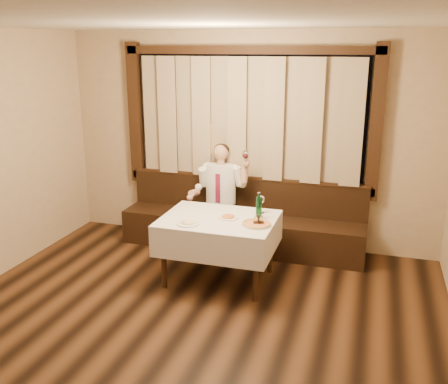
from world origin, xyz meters
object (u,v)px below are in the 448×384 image
(cruet_caddy, at_px, (259,221))
(pizza, at_px, (256,224))
(pasta_red, at_px, (228,215))
(seated_man, at_px, (220,189))
(banquette, at_px, (242,225))
(dining_table, at_px, (219,227))
(green_bottle, at_px, (259,208))
(pasta_cream, at_px, (188,221))

(cruet_caddy, bearing_deg, pizza, -151.06)
(pasta_red, distance_m, seated_man, 1.00)
(banquette, distance_m, pasta_red, 1.12)
(banquette, relative_size, dining_table, 2.52)
(pasta_red, bearing_deg, banquette, 95.98)
(pasta_red, relative_size, green_bottle, 0.75)
(dining_table, bearing_deg, pasta_cream, -130.48)
(pasta_cream, distance_m, cruet_caddy, 0.75)
(dining_table, height_order, seated_man, seated_man)
(banquette, bearing_deg, pasta_cream, -100.74)
(green_bottle, bearing_deg, seated_man, 130.84)
(pizza, bearing_deg, cruet_caddy, 50.02)
(dining_table, relative_size, cruet_caddy, 10.47)
(pasta_red, relative_size, seated_man, 0.16)
(banquette, bearing_deg, pizza, -67.96)
(banquette, bearing_deg, dining_table, -90.00)
(pasta_cream, xyz_separation_m, seated_man, (-0.04, 1.23, 0.02))
(pizza, height_order, green_bottle, green_bottle)
(banquette, distance_m, green_bottle, 1.17)
(pizza, distance_m, pasta_cream, 0.73)
(banquette, relative_size, green_bottle, 10.49)
(pasta_cream, bearing_deg, banquette, 79.26)
(pasta_cream, xyz_separation_m, green_bottle, (0.68, 0.39, 0.09))
(banquette, relative_size, pizza, 9.85)
(pasta_cream, height_order, seated_man, seated_man)
(pasta_red, bearing_deg, pasta_cream, -138.88)
(pasta_red, xyz_separation_m, green_bottle, (0.33, 0.08, 0.10))
(green_bottle, distance_m, seated_man, 1.10)
(banquette, distance_m, pizza, 1.31)
(banquette, height_order, cruet_caddy, banquette)
(dining_table, bearing_deg, pizza, -13.42)
(cruet_caddy, bearing_deg, banquette, 92.10)
(pizza, distance_m, green_bottle, 0.24)
(cruet_caddy, relative_size, seated_man, 0.09)
(green_bottle, bearing_deg, cruet_caddy, -77.19)
(pizza, distance_m, cruet_caddy, 0.04)
(pizza, relative_size, seated_man, 0.23)
(banquette, height_order, pizza, banquette)
(banquette, relative_size, cruet_caddy, 26.37)
(banquette, bearing_deg, cruet_caddy, -66.82)
(dining_table, distance_m, cruet_caddy, 0.51)
(banquette, xyz_separation_m, dining_table, (0.00, -1.02, 0.34))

